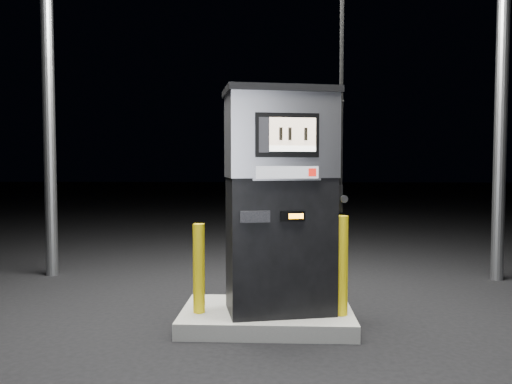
{
  "coord_description": "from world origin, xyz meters",
  "views": [
    {
      "loc": [
        0.1,
        -4.66,
        1.51
      ],
      "look_at": [
        -0.1,
        0.0,
        1.26
      ],
      "focal_mm": 35.0,
      "sensor_mm": 36.0,
      "label": 1
    }
  ],
  "objects": [
    {
      "name": "ground",
      "position": [
        0.0,
        0.0,
        0.0
      ],
      "size": [
        80.0,
        80.0,
        0.0
      ],
      "primitive_type": "plane",
      "color": "black",
      "rests_on": "ground"
    },
    {
      "name": "pump_island",
      "position": [
        0.0,
        0.0,
        0.07
      ],
      "size": [
        1.6,
        1.0,
        0.15
      ],
      "primitive_type": "cube",
      "color": "slate",
      "rests_on": "ground"
    },
    {
      "name": "fuel_dispenser",
      "position": [
        0.13,
        -0.07,
        1.21
      ],
      "size": [
        1.19,
        0.81,
        4.27
      ],
      "rotation": [
        0.0,
        0.0,
        0.21
      ],
      "color": "black",
      "rests_on": "pump_island"
    },
    {
      "name": "bollard_left",
      "position": [
        -0.62,
        -0.14,
        0.56
      ],
      "size": [
        0.14,
        0.14,
        0.82
      ],
      "primitive_type": "cylinder",
      "rotation": [
        0.0,
        0.0,
        0.28
      ],
      "color": "yellow",
      "rests_on": "pump_island"
    },
    {
      "name": "bollard_right",
      "position": [
        0.68,
        -0.15,
        0.6
      ],
      "size": [
        0.15,
        0.15,
        0.91
      ],
      "primitive_type": "cylinder",
      "rotation": [
        0.0,
        0.0,
        0.28
      ],
      "color": "yellow",
      "rests_on": "pump_island"
    }
  ]
}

